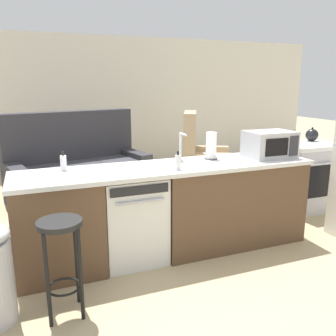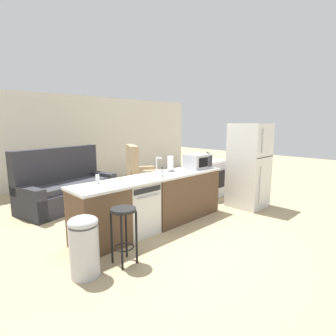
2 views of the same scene
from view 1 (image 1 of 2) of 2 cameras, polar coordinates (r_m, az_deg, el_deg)
name	(u,v)px [view 1 (image 1 of 2)]	position (r m, az deg, el deg)	size (l,w,h in m)	color
ground_plane	(156,253)	(3.70, -1.88, -13.51)	(24.00, 24.00, 0.00)	tan
wall_back	(101,102)	(7.46, -10.77, 10.32)	(10.00, 0.06, 2.60)	silver
kitchen_counter	(178,211)	(3.61, 1.67, -6.94)	(2.94, 0.66, 0.90)	brown
dishwasher	(132,218)	(3.46, -5.87, -7.92)	(0.58, 0.61, 0.84)	silver
stove_range	(306,176)	(5.17, 21.19, -1.19)	(0.76, 0.68, 0.90)	#B7B7BC
microwave	(270,144)	(3.98, 15.98, 3.70)	(0.50, 0.37, 0.28)	#B7B7BC
sink_faucet	(181,149)	(3.58, 2.08, 3.02)	(0.07, 0.18, 0.30)	silver
paper_towel_roll	(211,146)	(3.75, 6.94, 3.52)	(0.14, 0.14, 0.28)	#4C4C51
soap_bottle	(178,162)	(3.26, 1.61, 0.93)	(0.06, 0.06, 0.18)	silver
dish_soap_bottle	(63,163)	(3.37, -16.43, 0.82)	(0.06, 0.06, 0.18)	silver
kettle	(312,135)	(5.28, 22.09, 4.94)	(0.21, 0.17, 0.19)	black
bar_stool	(61,247)	(2.71, -16.77, -12.10)	(0.32, 0.32, 0.74)	black
couch	(77,171)	(5.52, -14.39, -0.42)	(2.16, 1.34, 1.27)	#2D2D33
armchair	(201,161)	(6.28, 5.31, 1.18)	(1.09, 1.11, 1.20)	tan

